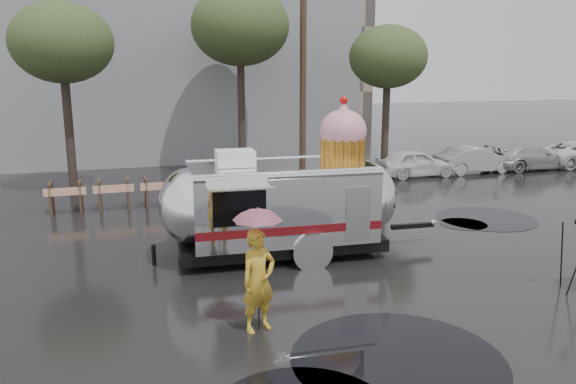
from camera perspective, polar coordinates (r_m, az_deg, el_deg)
name	(u,v)px	position (r m, az deg, el deg)	size (l,w,h in m)	color
ground	(410,304)	(11.70, 12.26, -11.10)	(120.00, 120.00, 0.00)	black
puddles	(430,291)	(12.44, 14.26, -9.72)	(11.69, 10.87, 0.01)	black
grey_building	(134,33)	(33.35, -15.41, 15.27)	(22.00, 12.00, 13.00)	slate
utility_pole	(303,68)	(24.59, 1.53, 12.46)	(1.60, 0.28, 9.00)	#473323
tree_left	(62,44)	(22.34, -22.00, 13.81)	(3.64, 3.64, 6.95)	#382D26
tree_mid	(240,27)	(24.93, -4.90, 16.38)	(4.20, 4.20, 8.03)	#382D26
tree_right	(388,58)	(25.04, 10.12, 13.28)	(3.36, 3.36, 6.42)	#382D26
barricade_row	(114,193)	(19.66, -17.26, -0.13)	(4.30, 0.80, 1.00)	#473323
parked_cars	(508,155)	(27.65, 21.46, 3.49)	(13.20, 1.90, 1.50)	silver
airstream_trailer	(284,200)	(13.95, -0.41, -0.83)	(7.48, 2.96, 4.03)	silver
person_left	(258,280)	(10.09, -3.02, -8.96)	(0.68, 0.45, 1.88)	gold
umbrella_pink	(258,228)	(9.78, -3.09, -3.63)	(1.07, 1.07, 2.28)	pink
tripod	(576,248)	(13.21, 27.23, -5.11)	(0.57, 0.65, 1.58)	black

